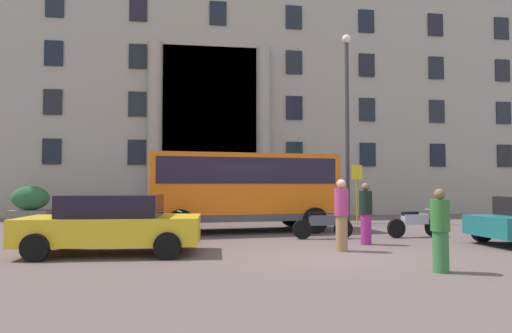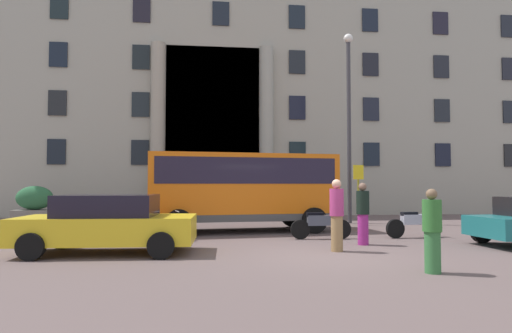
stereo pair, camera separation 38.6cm
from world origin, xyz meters
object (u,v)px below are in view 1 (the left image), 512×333
Objects in this scene: parked_compact_extra at (112,224)px; pedestrian_man_red_shirt at (440,230)px; motorcycle_far_end at (160,226)px; lamppost_plaza_centre at (347,114)px; hedge_planter_entrance_right at (312,205)px; hedge_planter_west at (30,205)px; motorcycle_near_kerb at (414,223)px; hedge_planter_east at (164,207)px; bus_stop_sign at (357,188)px; orange_minibus at (243,186)px; pedestrian_child_trailing at (366,213)px; pedestrian_man_crossing at (341,214)px; scooter_by_planter at (322,224)px.

pedestrian_man_red_shirt is at bearing -22.21° from parked_compact_extra.
motorcycle_far_end is 0.22× the size of lamppost_plaza_centre.
hedge_planter_west is (-12.80, 0.08, 0.10)m from hedge_planter_entrance_right.
motorcycle_near_kerb is at bearing -14.53° from motorcycle_far_end.
parked_compact_extra is 0.51× the size of lamppost_plaza_centre.
hedge_planter_entrance_right reaches higher than hedge_planter_east.
motorcycle_near_kerb is (8.48, -7.23, -0.18)m from hedge_planter_east.
bus_stop_sign is at bearing 86.99° from motorcycle_near_kerb.
parked_compact_extra is (-7.50, -9.22, 0.05)m from hedge_planter_entrance_right.
parked_compact_extra is 7.43m from pedestrian_man_red_shirt.
orange_minibus is 5.00m from pedestrian_child_trailing.
hedge_planter_entrance_right is at bearing -1.35° from hedge_planter_east.
pedestrian_child_trailing is (-2.18, -1.39, 0.43)m from motorcycle_near_kerb.
pedestrian_man_crossing is (-1.08, -1.06, 0.05)m from pedestrian_child_trailing.
scooter_by_planter is (4.97, -0.00, -0.00)m from motorcycle_far_end.
orange_minibus is 8.33m from pedestrian_man_red_shirt.
orange_minibus is 5.84m from hedge_planter_east.
scooter_by_planter is 0.97× the size of motorcycle_near_kerb.
pedestrian_child_trailing reaches higher than motorcycle_far_end.
orange_minibus reaches higher than motorcycle_near_kerb.
bus_stop_sign is 14.31m from hedge_planter_west.
motorcycle_far_end is 1.02× the size of pedestrian_man_crossing.
pedestrian_man_red_shirt is at bearing -93.48° from hedge_planter_entrance_right.
hedge_planter_west is at bearing -179.13° from hedge_planter_east.
motorcycle_near_kerb is 1.22× the size of pedestrian_man_red_shirt.
motorcycle_far_end is (0.44, -7.23, -0.18)m from hedge_planter_east.
pedestrian_man_crossing reaches higher than pedestrian_child_trailing.
hedge_planter_west is 15.97m from motorcycle_near_kerb.
hedge_planter_east is 0.41× the size of parked_compact_extra.
pedestrian_man_crossing is 1.13× the size of pedestrian_man_red_shirt.
orange_minibus reaches higher than pedestrian_child_trailing.
motorcycle_far_end is 5.39m from pedestrian_man_crossing.
hedge_planter_east is (-8.18, 3.04, -0.92)m from bus_stop_sign.
hedge_planter_entrance_right is 8.49m from pedestrian_child_trailing.
bus_stop_sign is 3.23m from hedge_planter_entrance_right.
pedestrian_man_crossing reaches higher than hedge_planter_west.
hedge_planter_east is 10.68m from pedestrian_child_trailing.
lamppost_plaza_centre reaches higher than motorcycle_far_end.
lamppost_plaza_centre is (2.91, 7.63, 3.91)m from pedestrian_man_crossing.
hedge_planter_west is 14.62m from pedestrian_man_crossing.
orange_minibus reaches higher than motorcycle_far_end.
hedge_planter_entrance_right is at bearing 120.81° from lamppost_plaza_centre.
orange_minibus is 4.22× the size of pedestrian_man_red_shirt.
hedge_planter_east is at bearing 110.21° from pedestrian_man_crossing.
hedge_planter_east is 0.96× the size of pedestrian_man_crossing.
pedestrian_man_red_shirt reaches higher than motorcycle_far_end.
hedge_planter_entrance_right reaches higher than motorcycle_far_end.
bus_stop_sign reaches higher than motorcycle_near_kerb.
bus_stop_sign is at bearing 38.60° from parked_compact_extra.
pedestrian_man_crossing is at bearing -100.59° from hedge_planter_entrance_right.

